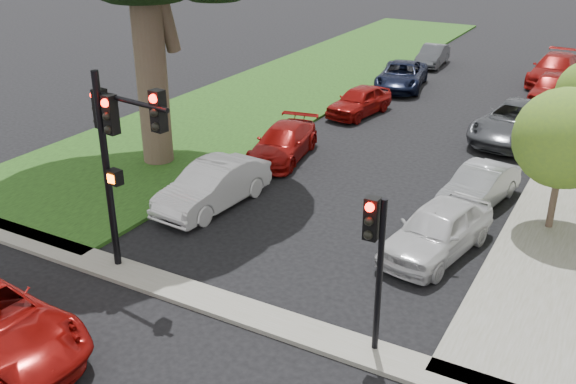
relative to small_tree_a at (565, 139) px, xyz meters
The scene contains 16 objects.
ground 12.42m from the small_tree_a, 120.94° to the right, with size 140.00×140.00×0.00m, color black.
grass_strip 20.64m from the small_tree_a, 138.06° to the left, with size 8.00×44.00×0.12m, color #1C3814.
sidewalk_cross 10.79m from the small_tree_a, 126.62° to the right, with size 60.00×1.00×0.12m, color slate.
small_tree_a is the anchor object (origin of this frame).
traffic_signal_main 12.57m from the small_tree_a, 139.73° to the right, with size 2.68×0.70×5.48m.
traffic_signal_secondary 8.55m from the small_tree_a, 107.39° to the right, with size 0.47×0.38×3.75m.
car_parked_0 4.62m from the small_tree_a, 129.84° to the right, with size 1.77×4.40×1.50m, color silver.
car_parked_1 3.43m from the small_tree_a, 160.97° to the left, with size 1.36×3.90×1.28m, color #999BA0.
car_parked_2 8.79m from the small_tree_a, 107.84° to the left, with size 2.65×5.75×1.60m, color #3F4247.
car_parked_3 15.38m from the small_tree_a, 98.64° to the left, with size 1.75×4.34×1.48m, color maroon.
car_parked_4 19.33m from the small_tree_a, 98.04° to the left, with size 2.25×5.53×1.61m, color maroon.
car_parked_5 10.85m from the small_tree_a, 160.02° to the right, with size 1.57×4.50×1.48m, color silver.
car_parked_6 10.52m from the small_tree_a, behind, with size 1.82×4.47×1.30m, color maroon.
car_parked_7 13.02m from the small_tree_a, 140.34° to the left, with size 1.61×4.01×1.37m, color maroon.
car_parked_8 17.16m from the small_tree_a, 125.34° to the left, with size 2.33×5.05×1.40m, color black.
car_parked_9 22.48m from the small_tree_a, 116.62° to the left, with size 1.35×3.87×1.27m, color #3F4247.
Camera 1 is at (7.77, -8.90, 9.08)m, focal length 40.00 mm.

